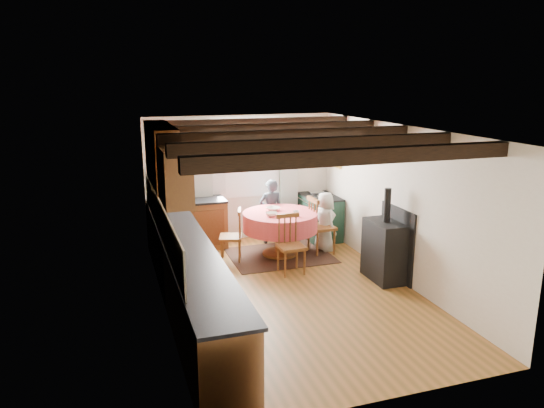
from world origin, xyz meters
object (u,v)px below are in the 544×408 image
object	(u,v)px
chair_near	(291,245)
cup	(296,213)
chair_left	(231,235)
chair_right	(322,225)
aga_range	(320,217)
child_right	(325,222)
cast_iron_stove	(386,235)
child_far	(271,211)
dining_table	(280,234)

from	to	relation	value
chair_near	cup	xyz separation A→B (m)	(0.28, 0.54, 0.36)
chair_left	chair_right	distance (m)	1.65
aga_range	child_right	size ratio (longest dim) A/B	0.87
chair_near	cast_iron_stove	bearing A→B (deg)	-30.96
chair_near	child_right	world-z (taller)	child_right
cast_iron_stove	aga_range	bearing A→B (deg)	92.77
aga_range	child_far	distance (m)	1.03
chair_near	aga_range	world-z (taller)	chair_near
dining_table	cup	bearing A→B (deg)	-56.76
child_far	dining_table	bearing A→B (deg)	86.43
cast_iron_stove	child_far	world-z (taller)	cast_iron_stove
chair_left	child_far	world-z (taller)	child_far
aga_range	child_right	world-z (taller)	child_right
chair_left	chair_right	size ratio (longest dim) A/B	0.89
child_far	cup	distance (m)	1.06
dining_table	cup	xyz separation A→B (m)	(0.19, -0.29, 0.44)
chair_right	child_far	world-z (taller)	child_far
chair_right	cup	bearing A→B (deg)	108.45
chair_left	cast_iron_stove	bearing A→B (deg)	69.37
chair_near	child_right	distance (m)	1.30
child_right	cast_iron_stove	bearing A→B (deg)	-175.41
chair_left	cast_iron_stove	xyz separation A→B (m)	(2.08, -1.56, 0.27)
dining_table	child_right	bearing A→B (deg)	2.00
chair_near	child_far	xyz separation A→B (m)	(0.17, 1.58, 0.14)
child_right	cup	world-z (taller)	child_right
child_far	child_right	distance (m)	1.08
dining_table	chair_right	distance (m)	0.78
child_far	cup	world-z (taller)	child_far
chair_near	aga_range	bearing A→B (deg)	50.77
chair_right	aga_range	world-z (taller)	chair_right
chair_left	child_right	xyz separation A→B (m)	(1.76, -0.00, 0.08)
dining_table	cast_iron_stove	size ratio (longest dim) A/B	0.90
dining_table	child_right	world-z (taller)	child_right
dining_table	aga_range	world-z (taller)	aga_range
chair_left	cast_iron_stove	distance (m)	2.61
chair_left	aga_range	distance (m)	2.09
dining_table	chair_left	xyz separation A→B (m)	(-0.88, 0.03, 0.06)
chair_near	cup	bearing A→B (deg)	59.97
chair_left	child_right	bearing A→B (deg)	106.33
chair_left	aga_range	size ratio (longest dim) A/B	0.97
dining_table	child_far	world-z (taller)	child_far
cast_iron_stove	chair_left	bearing A→B (deg)	143.03
chair_left	child_far	bearing A→B (deg)	143.07
aga_range	dining_table	bearing A→B (deg)	-145.63
aga_range	cast_iron_stove	bearing A→B (deg)	-87.23
cast_iron_stove	child_right	size ratio (longest dim) A/B	1.34
chair_right	aga_range	xyz separation A→B (m)	(0.32, 0.80, -0.08)
dining_table	child_far	xyz separation A→B (m)	(0.07, 0.74, 0.22)
child_right	cup	distance (m)	0.81
chair_right	cup	xyz separation A→B (m)	(-0.58, -0.22, 0.32)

